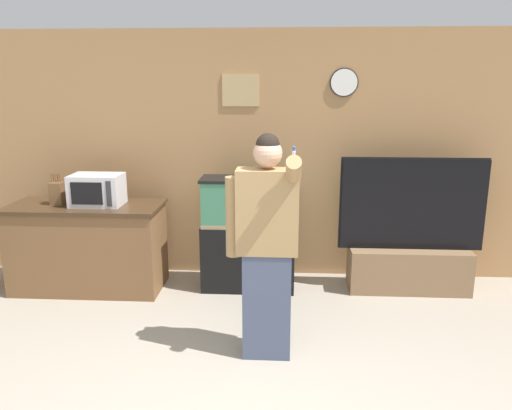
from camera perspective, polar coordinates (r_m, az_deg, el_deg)
The scene contains 7 objects.
wall_back_paneled at distance 5.33m, azimuth 0.71°, elevation 5.59°, with size 10.00×0.08×2.60m.
counter_island at distance 5.36m, azimuth -18.61°, elevation -4.53°, with size 1.52×0.67×0.88m.
microwave at distance 5.15m, azimuth -17.71°, elevation 1.66°, with size 0.49×0.34×0.31m.
knife_block at distance 5.32m, azimuth -21.79°, elevation 1.30°, with size 0.12×0.11×0.32m.
aquarium_on_stand at distance 5.04m, azimuth -0.90°, elevation -3.33°, with size 0.93×0.38×1.15m.
tv_on_stand at distance 5.29m, azimuth 17.10°, elevation -5.22°, with size 1.43×0.40×1.36m.
person_standing at distance 3.70m, azimuth 1.15°, elevation -4.57°, with size 0.54×0.41×1.72m.
Camera 1 is at (0.24, -2.40, 2.06)m, focal length 35.00 mm.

